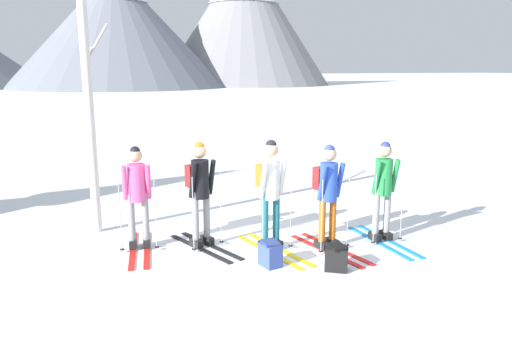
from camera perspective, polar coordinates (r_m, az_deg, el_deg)
name	(u,v)px	position (r m, az deg, el deg)	size (l,w,h in m)	color
ground_plane	(265,251)	(8.13, 0.99, -8.15)	(400.00, 400.00, 0.00)	white
skier_in_pink	(137,192)	(8.21, -13.32, -1.45)	(0.60, 1.74, 1.67)	red
skier_in_black	(200,188)	(8.11, -6.37, -1.05)	(0.86, 1.67, 1.73)	black
skier_in_white	(270,188)	(7.92, 1.65, -1.07)	(0.68, 1.78, 1.78)	yellow
skier_in_blue	(328,191)	(8.05, 8.15, -1.38)	(0.65, 1.74, 1.70)	red
skier_in_green	(383,188)	(8.59, 14.25, -0.98)	(0.61, 1.75, 1.69)	#1E84D1
birch_tree_tall	(90,114)	(9.10, -18.32, 7.01)	(0.56, 0.84, 4.08)	silver
backpack_on_snow_front	(336,258)	(7.43, 9.11, -8.82)	(0.40, 0.38, 0.38)	black
backpack_on_snow_beside	(270,254)	(7.49, 1.63, -8.49)	(0.30, 0.36, 0.38)	#384C99
mountain_ridge_distant	(45,24)	(83.33, -22.82, 15.89)	(87.81, 48.02, 21.14)	slate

